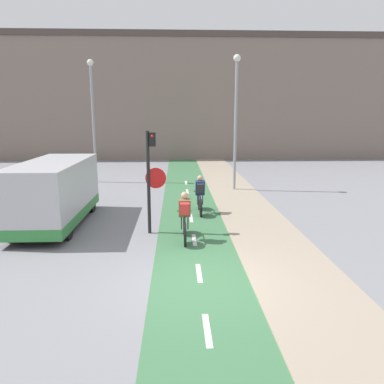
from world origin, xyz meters
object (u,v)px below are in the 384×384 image
at_px(cyclist_near, 185,218).
at_px(van, 55,194).
at_px(cyclist_far, 200,196).
at_px(street_lamp_far, 93,109).
at_px(street_lamp_sidewalk, 236,109).
at_px(traffic_light_pole, 151,171).

bearing_deg(cyclist_near, van, 156.60).
relative_size(cyclist_near, cyclist_far, 1.02).
bearing_deg(street_lamp_far, cyclist_far, -52.66).
xyz_separation_m(street_lamp_far, van, (0.38, -8.62, -3.06)).
height_order(street_lamp_sidewalk, cyclist_far, street_lamp_sidewalk).
xyz_separation_m(street_lamp_sidewalk, van, (-7.29, -5.90, -3.00)).
bearing_deg(street_lamp_sidewalk, traffic_light_pole, -118.40).
distance_m(traffic_light_pole, street_lamp_sidewalk, 8.28).
relative_size(street_lamp_far, cyclist_far, 3.86).
height_order(street_lamp_sidewalk, van, street_lamp_sidewalk).
height_order(traffic_light_pole, cyclist_near, traffic_light_pole).
bearing_deg(cyclist_far, street_lamp_sidewalk, 65.86).
height_order(street_lamp_far, cyclist_far, street_lamp_far).
distance_m(traffic_light_pole, cyclist_near, 1.90).
bearing_deg(traffic_light_pole, street_lamp_far, 111.52).
distance_m(street_lamp_sidewalk, cyclist_near, 9.00).
relative_size(street_lamp_sidewalk, cyclist_far, 3.81).
relative_size(street_lamp_far, street_lamp_sidewalk, 1.01).
bearing_deg(van, traffic_light_pole, -18.45).
bearing_deg(traffic_light_pole, cyclist_far, 54.40).
bearing_deg(cyclist_far, street_lamp_far, 127.34).
distance_m(street_lamp_far, cyclist_near, 12.17).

